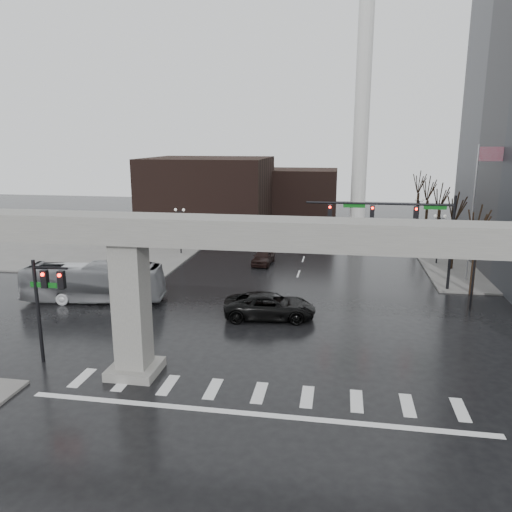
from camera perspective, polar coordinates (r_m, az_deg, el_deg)
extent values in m
plane|color=black|center=(26.86, 0.75, -14.36)|extent=(160.00, 160.00, 0.00)
cube|color=slate|center=(67.63, -16.56, 2.16)|extent=(28.00, 36.00, 0.15)
cube|color=gray|center=(24.21, 0.80, 2.67)|extent=(48.00, 2.20, 1.40)
cube|color=gray|center=(27.27, -14.00, -5.97)|extent=(1.60, 1.60, 7.30)
cube|color=gray|center=(28.55, -13.61, -12.43)|extent=(2.60, 2.60, 0.50)
cube|color=black|center=(68.26, -5.45, 6.93)|extent=(16.00, 14.00, 10.00)
cube|color=black|center=(76.20, 5.36, 6.83)|extent=(10.00, 10.00, 8.00)
cylinder|color=silver|center=(69.60, 11.98, 15.08)|extent=(2.00, 2.00, 30.00)
cylinder|color=gray|center=(70.56, 11.43, 3.33)|extent=(3.60, 3.60, 1.20)
cylinder|color=black|center=(44.11, 21.42, 1.29)|extent=(0.24, 0.24, 8.00)
cylinder|color=black|center=(42.76, 13.86, 5.82)|extent=(12.00, 0.18, 0.18)
cube|color=black|center=(43.16, 17.80, 4.77)|extent=(0.35, 0.30, 1.00)
cube|color=black|center=(42.81, 13.14, 4.99)|extent=(0.35, 0.30, 1.00)
cube|color=black|center=(42.73, 8.44, 5.18)|extent=(0.35, 0.30, 1.00)
sphere|color=#FF0C05|center=(42.95, 17.86, 5.13)|extent=(0.20, 0.20, 0.20)
cube|color=#0C5914|center=(43.34, 19.81, 5.26)|extent=(1.80, 0.05, 0.35)
cube|color=#0C5914|center=(42.68, 11.16, 5.67)|extent=(1.80, 0.05, 0.35)
cylinder|color=black|center=(30.60, -23.62, -5.88)|extent=(0.20, 0.20, 6.00)
cylinder|color=black|center=(29.37, -22.45, -1.25)|extent=(2.00, 0.14, 0.14)
cube|color=black|center=(29.73, -23.00, -2.43)|extent=(0.35, 0.30, 1.00)
cube|color=black|center=(29.21, -21.34, -2.55)|extent=(0.35, 0.30, 1.00)
cube|color=#0C5914|center=(29.88, -23.10, -3.06)|extent=(1.60, 0.05, 0.30)
cylinder|color=silver|center=(47.35, 23.48, 4.33)|extent=(0.12, 0.12, 12.00)
cube|color=red|center=(47.18, 25.26, 10.50)|extent=(2.00, 0.03, 1.20)
cylinder|color=black|center=(40.07, 23.55, -2.40)|extent=(0.14, 0.14, 4.80)
cube|color=black|center=(39.54, 23.86, 0.88)|extent=(0.90, 0.06, 0.06)
sphere|color=silver|center=(39.40, 23.25, 1.20)|extent=(0.32, 0.32, 0.32)
sphere|color=silver|center=(39.62, 24.51, 1.14)|extent=(0.32, 0.32, 0.32)
cylinder|color=black|center=(53.40, 20.09, 1.60)|extent=(0.14, 0.14, 4.80)
cube|color=black|center=(53.01, 20.29, 4.08)|extent=(0.90, 0.06, 0.06)
sphere|color=silver|center=(52.90, 19.83, 4.32)|extent=(0.32, 0.32, 0.32)
sphere|color=silver|center=(53.07, 20.78, 4.27)|extent=(0.32, 0.32, 0.32)
cylinder|color=black|center=(67.01, 18.02, 3.98)|extent=(0.14, 0.14, 4.80)
cube|color=black|center=(66.70, 18.16, 5.97)|extent=(0.90, 0.06, 0.06)
sphere|color=silver|center=(66.61, 17.79, 6.16)|extent=(0.32, 0.32, 0.32)
sphere|color=silver|center=(66.74, 18.56, 6.12)|extent=(0.32, 0.32, 0.32)
cylinder|color=black|center=(42.46, -14.50, -0.86)|extent=(0.14, 0.14, 4.80)
cube|color=black|center=(41.96, -14.68, 2.25)|extent=(0.90, 0.06, 0.06)
sphere|color=silver|center=(42.11, -15.26, 2.53)|extent=(0.32, 0.32, 0.32)
sphere|color=silver|center=(41.74, -14.13, 2.50)|extent=(0.32, 0.32, 0.32)
cylinder|color=black|center=(55.22, -8.64, 2.62)|extent=(0.14, 0.14, 4.80)
cube|color=black|center=(54.84, -8.72, 5.03)|extent=(0.90, 0.06, 0.06)
sphere|color=silver|center=(54.95, -9.18, 5.25)|extent=(0.32, 0.32, 0.32)
sphere|color=silver|center=(54.67, -8.28, 5.24)|extent=(0.32, 0.32, 0.32)
cylinder|color=black|center=(68.46, -4.99, 4.77)|extent=(0.14, 0.14, 4.80)
cube|color=black|center=(68.16, -5.03, 6.72)|extent=(0.90, 0.06, 0.06)
sphere|color=silver|center=(68.25, -5.41, 6.89)|extent=(0.32, 0.32, 0.32)
sphere|color=silver|center=(68.02, -4.67, 6.88)|extent=(0.32, 0.32, 0.32)
cylinder|color=black|center=(44.10, 23.59, -1.21)|extent=(0.34, 0.34, 4.55)
cylinder|color=black|center=(43.39, 24.05, 3.57)|extent=(0.12, 1.52, 2.98)
cylinder|color=black|center=(43.79, 24.58, 3.29)|extent=(0.83, 1.14, 2.51)
cylinder|color=black|center=(51.69, 21.55, 1.03)|extent=(0.34, 0.34, 4.66)
cylinder|color=black|center=(51.08, 21.92, 5.22)|extent=(0.12, 1.55, 3.05)
cylinder|color=black|center=(51.46, 22.38, 4.96)|extent=(0.85, 1.16, 2.57)
cylinder|color=black|center=(59.39, 20.04, 2.69)|extent=(0.34, 0.34, 4.76)
cylinder|color=black|center=(58.85, 20.34, 6.43)|extent=(0.12, 1.59, 3.11)
cylinder|color=black|center=(59.22, 20.75, 6.20)|extent=(0.86, 1.18, 2.62)
cylinder|color=black|center=(67.16, 18.87, 3.97)|extent=(0.34, 0.34, 4.87)
cylinder|color=black|center=(66.68, 19.12, 7.35)|extent=(0.12, 1.62, 3.18)
cylinder|color=black|center=(67.03, 19.50, 7.14)|extent=(0.88, 1.20, 2.68)
cylinder|color=black|center=(74.98, 17.94, 4.98)|extent=(0.34, 0.34, 4.97)
cylinder|color=black|center=(74.54, 18.16, 8.08)|extent=(0.12, 1.65, 3.25)
cylinder|color=black|center=(74.89, 18.50, 7.88)|extent=(0.89, 1.23, 2.74)
imported|color=black|center=(35.51, 1.59, -5.73)|extent=(6.77, 3.72, 1.80)
imported|color=#ABABB0|center=(41.01, -18.08, -2.87)|extent=(11.16, 4.07, 3.04)
imported|color=black|center=(50.58, 0.84, -0.11)|extent=(2.05, 4.55, 1.52)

